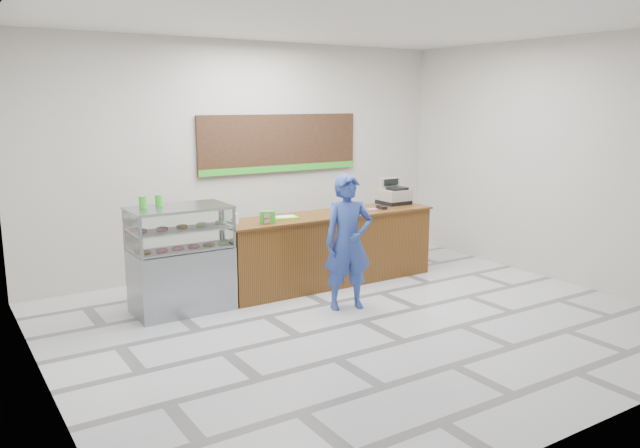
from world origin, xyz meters
TOP-DOWN VIEW (x-y plane):
  - floor at (0.00, 0.00)m, footprint 7.00×7.00m
  - back_wall at (0.00, 3.00)m, footprint 7.00×0.00m
  - ceiling at (0.00, 0.00)m, footprint 7.00×7.00m
  - sales_counter at (0.55, 1.55)m, footprint 3.26×0.76m
  - display_case at (-1.67, 1.55)m, footprint 1.22×0.72m
  - menu_board at (0.55, 2.96)m, footprint 2.80×0.06m
  - cash_register at (1.86, 1.73)m, footprint 0.42×0.44m
  - card_terminal at (1.43, 1.46)m, footprint 0.11×0.19m
  - serving_tray at (-0.16, 1.59)m, footprint 0.39×0.32m
  - napkin_box at (-0.95, 1.63)m, footprint 0.19×0.19m
  - straw_cup at (-0.95, 1.60)m, footprint 0.09×0.09m
  - promo_box at (-0.54, 1.38)m, footprint 0.21×0.17m
  - donut_decal at (1.29, 1.51)m, footprint 0.15×0.15m
  - green_cup_left at (-2.07, 1.67)m, footprint 0.09×0.09m
  - green_cup_right at (-1.86, 1.72)m, footprint 0.09×0.09m
  - customer at (0.14, 0.51)m, footprint 0.72×0.58m

SIDE VIEW (x-z plane):
  - floor at x=0.00m, z-range 0.00..0.00m
  - sales_counter at x=0.55m, z-range 0.00..1.03m
  - display_case at x=-1.67m, z-range 0.01..1.34m
  - customer at x=0.14m, z-range 0.00..1.71m
  - donut_decal at x=1.29m, z-range 1.03..1.03m
  - serving_tray at x=-0.16m, z-range 1.03..1.05m
  - card_terminal at x=1.43m, z-range 1.03..1.07m
  - napkin_box at x=-0.95m, z-range 1.03..1.16m
  - straw_cup at x=-0.95m, z-range 1.03..1.16m
  - promo_box at x=-0.54m, z-range 1.03..1.19m
  - cash_register at x=1.86m, z-range 0.98..1.37m
  - green_cup_right at x=-1.86m, z-range 1.33..1.47m
  - green_cup_left at x=-2.07m, z-range 1.33..1.48m
  - back_wall at x=0.00m, z-range -1.75..5.25m
  - menu_board at x=0.55m, z-range 1.48..2.38m
  - ceiling at x=0.00m, z-range 3.50..3.50m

